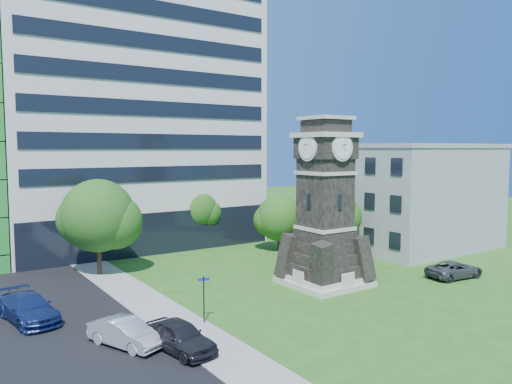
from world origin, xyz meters
TOP-DOWN VIEW (x-y plane):
  - ground at (0.00, 0.00)m, footprint 160.00×160.00m
  - sidewalk at (-9.50, 5.00)m, footprint 3.00×70.00m
  - street at (-18.00, 5.00)m, footprint 14.00×80.00m
  - clock_tower at (3.00, 2.00)m, footprint 5.40×5.40m
  - office_tall at (-3.20, 25.84)m, footprint 26.20×15.11m
  - office_low at (19.97, 8.00)m, footprint 15.20×12.20m
  - car_street_south at (-11.07, -3.17)m, footprint 2.46×4.67m
  - car_street_mid at (-13.08, -1.07)m, footprint 3.02×4.49m
  - car_street_north at (-16.46, 5.63)m, footprint 3.03×5.65m
  - car_east_lot at (12.56, -2.28)m, footprint 4.90×2.71m
  - park_bench at (1.72, 2.09)m, footprint 1.82×0.48m
  - street_sign at (-8.24, -0.36)m, footprint 0.65×0.07m
  - tree_nw at (-9.77, 13.99)m, footprint 6.30×5.73m
  - tree_nc at (1.90, 19.94)m, footprint 4.69×4.27m
  - tree_ne at (7.62, 13.63)m, footprint 4.94×4.49m
  - tree_east at (9.35, 8.38)m, footprint 5.47×4.97m

SIDE VIEW (x-z plane):
  - ground at x=0.00m, z-range 0.00..0.00m
  - street at x=-18.00m, z-range 0.00..0.02m
  - sidewalk at x=-9.50m, z-range 0.00..0.06m
  - park_bench at x=1.72m, z-range 0.03..0.97m
  - car_east_lot at x=12.56m, z-range 0.00..1.30m
  - car_street_mid at x=-13.08m, z-range 0.00..1.40m
  - car_street_south at x=-11.07m, z-range 0.00..1.51m
  - car_street_north at x=-16.46m, z-range 0.00..1.56m
  - street_sign at x=-8.24m, z-range 0.34..3.07m
  - tree_ne at x=7.62m, z-range 0.34..5.78m
  - tree_nc at x=1.90m, z-range 0.74..6.80m
  - tree_east at x=9.35m, z-range 0.70..7.40m
  - tree_nw at x=-9.77m, z-range 0.74..8.32m
  - office_low at x=19.97m, z-range 0.01..10.41m
  - clock_tower at x=3.00m, z-range -0.83..11.39m
  - office_tall at x=-3.20m, z-range -0.08..28.52m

